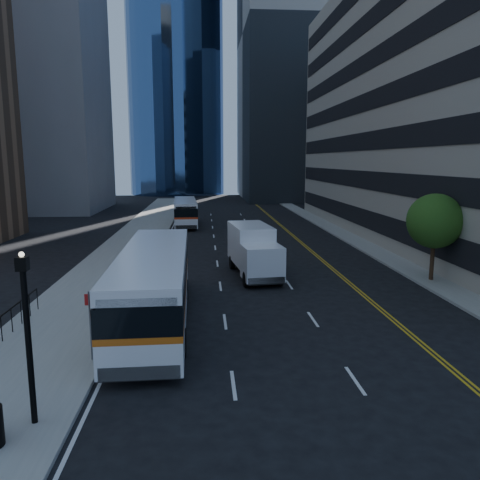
{
  "coord_description": "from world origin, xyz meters",
  "views": [
    {
      "loc": [
        -4.36,
        -18.0,
        7.12
      ],
      "look_at": [
        -2.42,
        7.27,
        2.8
      ],
      "focal_mm": 35.0,
      "sensor_mm": 36.0,
      "label": 1
    }
  ],
  "objects_px": {
    "street_tree": "(435,221)",
    "lamp_post": "(28,331)",
    "bus_front": "(155,284)",
    "box_truck": "(253,250)",
    "bus_rear": "(185,211)"
  },
  "relations": [
    {
      "from": "bus_rear",
      "to": "box_truck",
      "type": "height_order",
      "value": "box_truck"
    },
    {
      "from": "street_tree",
      "to": "bus_front",
      "type": "bearing_deg",
      "value": -159.33
    },
    {
      "from": "street_tree",
      "to": "bus_rear",
      "type": "relative_size",
      "value": 0.46
    },
    {
      "from": "lamp_post",
      "to": "street_tree",
      "type": "bearing_deg",
      "value": 37.87
    },
    {
      "from": "bus_front",
      "to": "box_truck",
      "type": "bearing_deg",
      "value": 56.17
    },
    {
      "from": "bus_rear",
      "to": "box_truck",
      "type": "xyz_separation_m",
      "value": [
        5.13,
        -23.86,
        0.11
      ]
    },
    {
      "from": "street_tree",
      "to": "bus_front",
      "type": "height_order",
      "value": "street_tree"
    },
    {
      "from": "lamp_post",
      "to": "bus_rear",
      "type": "relative_size",
      "value": 0.42
    },
    {
      "from": "street_tree",
      "to": "box_truck",
      "type": "relative_size",
      "value": 0.76
    },
    {
      "from": "lamp_post",
      "to": "bus_front",
      "type": "bearing_deg",
      "value": 73.42
    },
    {
      "from": "street_tree",
      "to": "bus_rear",
      "type": "height_order",
      "value": "street_tree"
    },
    {
      "from": "lamp_post",
      "to": "bus_rear",
      "type": "bearing_deg",
      "value": 86.41
    },
    {
      "from": "bus_rear",
      "to": "lamp_post",
      "type": "bearing_deg",
      "value": -96.65
    },
    {
      "from": "bus_front",
      "to": "bus_rear",
      "type": "relative_size",
      "value": 1.16
    },
    {
      "from": "street_tree",
      "to": "lamp_post",
      "type": "xyz_separation_m",
      "value": [
        -18.0,
        -14.0,
        -0.92
      ]
    }
  ]
}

